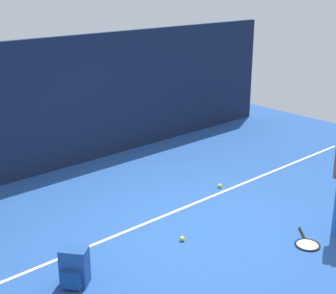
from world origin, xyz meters
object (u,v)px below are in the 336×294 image
tennis_racket (307,244)px  tennis_ball_near_player (220,186)px  backpack (74,268)px  tennis_ball_by_fence (182,239)px

tennis_racket → tennis_ball_near_player: (0.52, 1.98, 0.02)m
tennis_ball_near_player → backpack: bearing=-167.0°
tennis_ball_near_player → tennis_ball_by_fence: same height
tennis_ball_by_fence → tennis_ball_near_player: bearing=27.1°
tennis_ball_near_player → tennis_ball_by_fence: bearing=-152.9°
tennis_racket → tennis_ball_by_fence: tennis_ball_by_fence is taller
backpack → tennis_racket: bearing=26.7°
backpack → tennis_ball_near_player: backpack is taller
backpack → tennis_ball_by_fence: backpack is taller
tennis_racket → backpack: 2.97m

